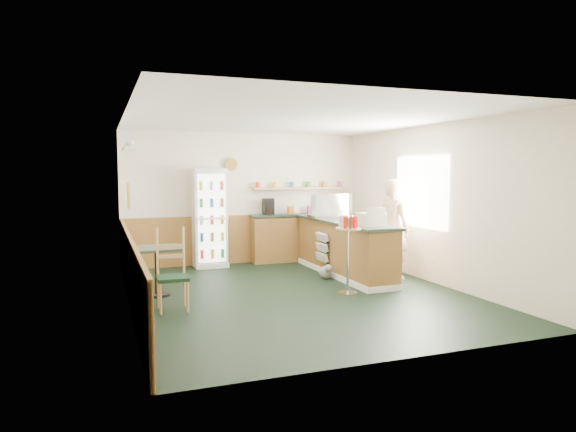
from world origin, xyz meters
name	(u,v)px	position (x,y,z in m)	size (l,w,h in m)	color
ground	(296,294)	(0.00, 0.00, 0.00)	(6.00, 6.00, 0.00)	black
room_envelope	(268,195)	(-0.23, 0.73, 1.52)	(5.04, 6.02, 2.72)	#F2E8CF
service_counter	(344,250)	(1.35, 1.07, 0.46)	(0.68, 3.01, 1.01)	#A26F34
back_counter	(301,235)	(1.19, 2.80, 0.55)	(2.24, 0.42, 1.69)	#A26F34
drinks_fridge	(210,218)	(-0.80, 2.74, 0.98)	(0.65, 0.54, 1.97)	silver
display_case	(330,206)	(1.35, 1.69, 1.23)	(0.79, 0.41, 0.45)	silver
cash_register	(371,219)	(1.35, 0.09, 1.12)	(0.37, 0.39, 0.21)	beige
shopkeeper	(394,229)	(2.05, 0.51, 0.89)	(0.59, 0.43, 1.77)	tan
condiment_stand	(348,241)	(0.75, -0.28, 0.83)	(0.39, 0.39, 1.21)	silver
newspaper_rack	(322,248)	(0.99, 1.25, 0.50)	(0.09, 0.46, 0.54)	black
cafe_table	(157,262)	(-2.05, 0.62, 0.53)	(0.70, 0.70, 0.75)	black
cafe_chair	(171,267)	(-1.94, -0.22, 0.59)	(0.43, 0.43, 1.13)	black
dog_doorstop	(326,272)	(0.89, 0.85, 0.13)	(0.23, 0.30, 0.28)	gray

